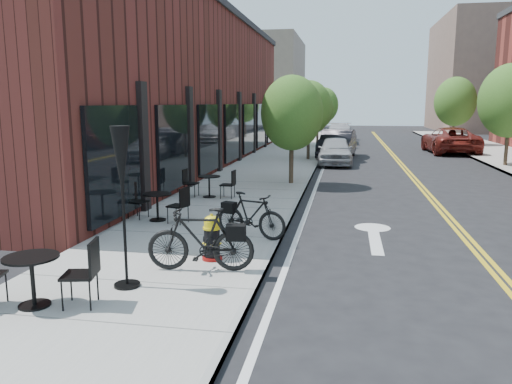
# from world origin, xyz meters

# --- Properties ---
(ground) EXTENTS (120.00, 120.00, 0.00)m
(ground) POSITION_xyz_m (0.00, 0.00, 0.00)
(ground) COLOR black
(ground) RESTS_ON ground
(sidewalk_near) EXTENTS (4.00, 70.00, 0.12)m
(sidewalk_near) POSITION_xyz_m (-2.00, 10.00, 0.06)
(sidewalk_near) COLOR #9E9B93
(sidewalk_near) RESTS_ON ground
(building_near) EXTENTS (5.00, 28.00, 7.00)m
(building_near) POSITION_xyz_m (-6.50, 14.00, 3.50)
(building_near) COLOR #4C1F18
(building_near) RESTS_ON ground
(bg_building_left) EXTENTS (8.00, 14.00, 10.00)m
(bg_building_left) POSITION_xyz_m (-8.00, 48.00, 5.00)
(bg_building_left) COLOR #726656
(bg_building_left) RESTS_ON ground
(bg_building_right) EXTENTS (10.00, 16.00, 12.00)m
(bg_building_right) POSITION_xyz_m (16.00, 50.00, 6.00)
(bg_building_right) COLOR brown
(bg_building_right) RESTS_ON ground
(tree_near_a) EXTENTS (2.20, 2.20, 3.81)m
(tree_near_a) POSITION_xyz_m (-0.60, 9.00, 2.60)
(tree_near_a) COLOR #382B1E
(tree_near_a) RESTS_ON sidewalk_near
(tree_near_b) EXTENTS (2.30, 2.30, 3.98)m
(tree_near_b) POSITION_xyz_m (-0.60, 17.00, 2.71)
(tree_near_b) COLOR #382B1E
(tree_near_b) RESTS_ON sidewalk_near
(tree_near_c) EXTENTS (2.10, 2.10, 3.67)m
(tree_near_c) POSITION_xyz_m (-0.60, 25.00, 2.53)
(tree_near_c) COLOR #382B1E
(tree_near_c) RESTS_ON sidewalk_near
(tree_near_d) EXTENTS (2.40, 2.40, 4.11)m
(tree_near_d) POSITION_xyz_m (-0.60, 33.00, 2.79)
(tree_near_d) COLOR #382B1E
(tree_near_d) RESTS_ON sidewalk_near
(tree_far_b) EXTENTS (2.80, 2.80, 4.62)m
(tree_far_b) POSITION_xyz_m (8.60, 16.00, 3.06)
(tree_far_b) COLOR #382B1E
(tree_far_b) RESTS_ON sidewalk_far
(tree_far_c) EXTENTS (2.80, 2.80, 4.62)m
(tree_far_c) POSITION_xyz_m (8.60, 28.00, 3.06)
(tree_far_c) COLOR #382B1E
(tree_far_c) RESTS_ON sidewalk_far
(fire_hydrant) EXTENTS (0.44, 0.44, 0.85)m
(fire_hydrant) POSITION_xyz_m (-1.04, -0.17, 0.52)
(fire_hydrant) COLOR maroon
(fire_hydrant) RESTS_ON sidewalk_near
(bicycle_left) EXTENTS (1.88, 0.74, 1.10)m
(bicycle_left) POSITION_xyz_m (-1.07, -0.79, 0.67)
(bicycle_left) COLOR black
(bicycle_left) RESTS_ON sidewalk_near
(bicycle_right) EXTENTS (1.69, 0.93, 0.98)m
(bicycle_right) POSITION_xyz_m (-0.63, 1.44, 0.61)
(bicycle_right) COLOR black
(bicycle_right) RESTS_ON sidewalk_near
(bistro_set_a) EXTENTS (1.81, 0.90, 0.95)m
(bistro_set_a) POSITION_xyz_m (-2.95, -2.68, 0.60)
(bistro_set_a) COLOR black
(bistro_set_a) RESTS_ON sidewalk_near
(bistro_set_b) EXTENTS (1.66, 0.86, 0.87)m
(bistro_set_b) POSITION_xyz_m (-3.17, 2.60, 0.56)
(bistro_set_b) COLOR black
(bistro_set_b) RESTS_ON sidewalk_near
(bistro_set_c) EXTENTS (1.58, 0.72, 0.85)m
(bistro_set_c) POSITION_xyz_m (-2.75, 5.79, 0.55)
(bistro_set_c) COLOR black
(bistro_set_c) RESTS_ON sidewalk_near
(patio_umbrella) EXTENTS (0.40, 0.40, 2.50)m
(patio_umbrella) POSITION_xyz_m (-2.00, -1.72, 1.91)
(patio_umbrella) COLOR black
(patio_umbrella) RESTS_ON sidewalk_near
(parked_car_a) EXTENTS (1.70, 4.04, 1.36)m
(parked_car_a) POSITION_xyz_m (0.80, 15.80, 0.68)
(parked_car_a) COLOR #A0A2A8
(parked_car_a) RESTS_ON ground
(parked_car_b) EXTENTS (2.13, 4.89, 1.56)m
(parked_car_b) POSITION_xyz_m (0.84, 18.70, 0.78)
(parked_car_b) COLOR black
(parked_car_b) RESTS_ON ground
(parked_car_c) EXTENTS (2.11, 5.12, 1.48)m
(parked_car_c) POSITION_xyz_m (0.80, 29.22, 0.74)
(parked_car_c) COLOR silver
(parked_car_c) RESTS_ON ground
(parked_car_far) EXTENTS (2.80, 5.66, 1.54)m
(parked_car_far) POSITION_xyz_m (7.40, 22.76, 0.77)
(parked_car_far) COLOR maroon
(parked_car_far) RESTS_ON ground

